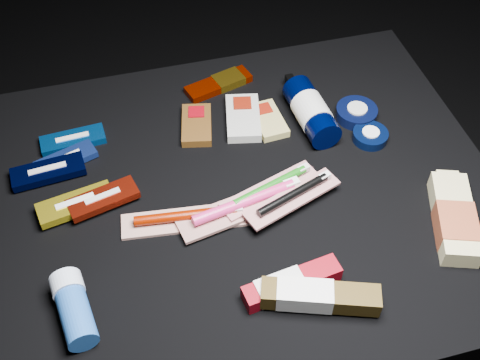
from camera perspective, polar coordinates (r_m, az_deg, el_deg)
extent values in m
plane|color=black|center=(1.44, -0.49, -11.37)|extent=(3.00, 3.00, 0.00)
cube|color=black|center=(1.27, -0.54, -6.95)|extent=(0.98, 0.78, 0.40)
cube|color=#08438E|center=(1.23, -15.55, 3.68)|extent=(0.13, 0.05, 0.01)
cube|color=silver|center=(1.23, -15.56, 3.71)|extent=(0.06, 0.02, 0.02)
cube|color=#1C3999|center=(1.19, -16.16, 1.89)|extent=(0.12, 0.08, 0.01)
cube|color=silver|center=(1.19, -16.17, 1.92)|extent=(0.06, 0.03, 0.02)
cube|color=black|center=(1.18, -17.72, 0.77)|extent=(0.14, 0.06, 0.02)
cube|color=#B9BAB5|center=(1.18, -17.73, 0.80)|extent=(0.07, 0.02, 0.02)
cube|color=gold|center=(1.11, -15.30, -2.22)|extent=(0.14, 0.07, 0.02)
cube|color=silver|center=(1.11, -15.31, -2.19)|extent=(0.07, 0.02, 0.02)
cube|color=maroon|center=(1.10, -12.85, -1.74)|extent=(0.13, 0.08, 0.01)
cube|color=#B8B8B4|center=(1.10, -12.86, -1.71)|extent=(0.07, 0.03, 0.02)
cube|color=#4C2E10|center=(1.22, -4.14, 5.22)|extent=(0.08, 0.12, 0.02)
cube|color=maroon|center=(1.24, -4.14, 6.18)|extent=(0.04, 0.04, 0.02)
cube|color=#B3B3AC|center=(1.23, 0.30, 5.91)|extent=(0.09, 0.14, 0.02)
cube|color=#671408|center=(1.25, 0.22, 6.98)|extent=(0.04, 0.04, 0.02)
cube|color=tan|center=(1.23, 2.69, 5.67)|extent=(0.06, 0.11, 0.02)
cube|color=maroon|center=(1.24, 2.26, 6.52)|extent=(0.03, 0.03, 0.02)
cube|color=#831400|center=(1.31, -2.06, 9.07)|extent=(0.15, 0.08, 0.02)
cube|color=#8B6913|center=(1.32, -1.11, 9.47)|extent=(0.07, 0.06, 0.02)
cylinder|color=black|center=(1.22, 6.76, 6.45)|extent=(0.07, 0.16, 0.06)
cylinder|color=silver|center=(1.21, 6.84, 6.34)|extent=(0.07, 0.07, 0.06)
cylinder|color=black|center=(1.28, 5.19, 9.03)|extent=(0.02, 0.02, 0.02)
cube|color=black|center=(1.29, 4.83, 9.39)|extent=(0.02, 0.03, 0.01)
cylinder|color=black|center=(1.26, 10.98, 6.26)|extent=(0.08, 0.08, 0.02)
cylinder|color=#BBBCB8|center=(1.26, 10.99, 6.31)|extent=(0.04, 0.04, 0.03)
cylinder|color=black|center=(1.22, 12.23, 4.12)|extent=(0.07, 0.07, 0.02)
cylinder|color=white|center=(1.22, 12.24, 4.16)|extent=(0.03, 0.03, 0.02)
cube|color=beige|center=(1.11, 19.63, -3.41)|extent=(0.12, 0.19, 0.04)
cube|color=#97462A|center=(1.10, 19.79, -4.17)|extent=(0.09, 0.10, 0.04)
cube|color=beige|center=(1.17, 18.98, 0.10)|extent=(0.04, 0.03, 0.03)
cylinder|color=#2153A4|center=(0.97, -15.24, -12.47)|extent=(0.06, 0.10, 0.05)
cylinder|color=silver|center=(1.00, -16.08, -9.58)|extent=(0.06, 0.04, 0.05)
cube|color=silver|center=(1.07, -5.11, -3.81)|extent=(0.23, 0.08, 0.01)
cylinder|color=#661100|center=(1.06, -5.16, -3.38)|extent=(0.18, 0.04, 0.02)
cube|color=beige|center=(1.06, -0.43, -2.81)|extent=(0.03, 0.02, 0.01)
cube|color=beige|center=(1.07, 0.38, -2.59)|extent=(0.25, 0.10, 0.01)
cylinder|color=#C7266C|center=(1.06, 0.38, -2.11)|extent=(0.20, 0.06, 0.02)
cube|color=white|center=(1.09, 4.90, -0.36)|extent=(0.03, 0.02, 0.01)
cube|color=silver|center=(1.09, 2.85, -0.96)|extent=(0.20, 0.10, 0.01)
cylinder|color=#116110|center=(1.08, 2.87, -0.58)|extent=(0.15, 0.06, 0.02)
cube|color=silver|center=(1.11, 6.03, 1.06)|extent=(0.02, 0.02, 0.01)
cube|color=beige|center=(1.07, 4.98, -1.75)|extent=(0.19, 0.10, 0.01)
cylinder|color=black|center=(1.06, 5.02, -1.38)|extent=(0.14, 0.06, 0.01)
cube|color=silver|center=(1.09, 8.02, 0.33)|extent=(0.02, 0.02, 0.01)
cube|color=maroon|center=(0.98, 4.94, -9.74)|extent=(0.17, 0.06, 0.03)
cube|color=silver|center=(0.97, 3.78, -10.14)|extent=(0.08, 0.05, 0.03)
cube|color=#3D2D0D|center=(0.96, 7.61, -10.90)|extent=(0.19, 0.10, 0.03)
cube|color=silver|center=(0.96, 6.14, -10.79)|extent=(0.10, 0.07, 0.04)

